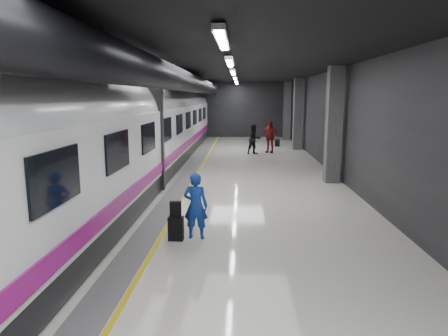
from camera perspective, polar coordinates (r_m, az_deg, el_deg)
ground at (r=14.13m, az=-1.53°, el=-3.53°), size 40.00×40.00×0.00m
platform_hall at (r=14.70m, az=-2.47°, el=10.91°), size 10.02×40.02×4.51m
train at (r=14.38m, az=-14.63°, el=4.75°), size 3.05×38.00×4.05m
traveler_main at (r=9.48m, az=-4.07°, el=-5.42°), size 0.62×0.44×1.60m
suitcase_main at (r=9.55m, az=-6.88°, el=-8.57°), size 0.36×0.23×0.57m
shoulder_bag at (r=9.45m, az=-6.93°, el=-5.82°), size 0.28×0.17×0.36m
traveler_far_a at (r=23.56m, az=4.34°, el=4.13°), size 1.07×0.99×1.77m
traveler_far_b at (r=24.24m, az=6.55°, el=4.49°), size 1.24×0.96×1.96m
suitcase_far at (r=27.44m, az=7.63°, el=3.56°), size 0.33×0.22×0.47m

